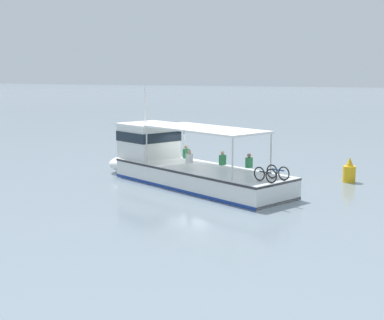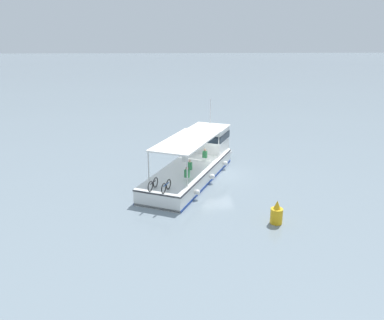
{
  "view_description": "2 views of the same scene",
  "coord_description": "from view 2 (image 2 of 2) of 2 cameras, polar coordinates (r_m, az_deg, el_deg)",
  "views": [
    {
      "loc": [
        28.07,
        12.46,
        6.04
      ],
      "look_at": [
        2.0,
        0.91,
        1.4
      ],
      "focal_mm": 50.53,
      "sensor_mm": 36.0,
      "label": 1
    },
    {
      "loc": [
        3.38,
        28.19,
        10.29
      ],
      "look_at": [
        2.0,
        0.91,
        1.4
      ],
      "focal_mm": 36.26,
      "sensor_mm": 36.0,
      "label": 2
    }
  ],
  "objects": [
    {
      "name": "ferry_main",
      "position": [
        29.75,
        0.72,
        -0.14
      ],
      "size": [
        8.04,
        12.85,
        5.32
      ],
      "color": "white",
      "rests_on": "ground"
    },
    {
      "name": "channel_buoy",
      "position": [
        22.71,
        12.33,
        -7.78
      ],
      "size": [
        0.7,
        0.7,
        1.4
      ],
      "color": "gold",
      "rests_on": "ground"
    },
    {
      "name": "ground_plane",
      "position": [
        30.2,
        3.7,
        -1.93
      ],
      "size": [
        400.0,
        400.0,
        0.0
      ],
      "primitive_type": "plane",
      "color": "gray"
    }
  ]
}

